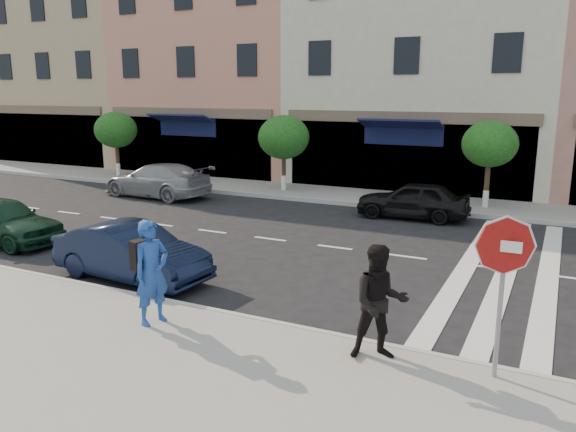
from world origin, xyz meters
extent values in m
plane|color=black|center=(0.00, 0.00, 0.00)|extent=(120.00, 120.00, 0.00)
cube|color=gray|center=(0.00, -3.75, 0.07)|extent=(60.00, 4.50, 0.15)
cube|color=gray|center=(0.00, 11.00, 0.07)|extent=(60.00, 3.00, 0.15)
cube|color=tan|center=(-22.00, 17.00, 6.00)|extent=(12.00, 9.00, 12.00)
cube|color=tan|center=(-11.00, 17.00, 7.00)|extent=(10.00, 9.00, 14.00)
cube|color=beige|center=(-0.50, 17.00, 5.50)|extent=(11.00, 9.00, 11.00)
cylinder|color=#473323|center=(-14.00, 10.80, 0.98)|extent=(0.18, 0.18, 1.65)
cylinder|color=silver|center=(-14.00, 10.80, 0.45)|extent=(0.20, 0.20, 0.60)
ellipsoid|color=#194213|center=(-14.00, 10.80, 2.35)|extent=(2.00, 2.00, 1.70)
cylinder|color=#473323|center=(-5.00, 10.80, 0.95)|extent=(0.18, 0.18, 1.60)
cylinder|color=silver|center=(-5.00, 10.80, 0.45)|extent=(0.20, 0.20, 0.60)
ellipsoid|color=#194213|center=(-5.00, 10.80, 2.32)|extent=(2.10, 2.10, 1.79)
cylinder|color=#473323|center=(3.00, 10.80, 1.00)|extent=(0.18, 0.18, 1.71)
cylinder|color=silver|center=(3.00, 10.80, 0.45)|extent=(0.20, 0.20, 0.60)
ellipsoid|color=#194213|center=(3.00, 10.80, 2.38)|extent=(1.90, 1.90, 1.62)
cylinder|color=gray|center=(4.78, -1.83, 1.23)|extent=(0.07, 0.07, 2.15)
cylinder|color=white|center=(4.78, -1.84, 2.11)|extent=(0.84, 0.02, 0.84)
cylinder|color=#9E1411|center=(4.78, -1.86, 2.11)|extent=(0.78, 0.03, 0.78)
cube|color=white|center=(4.78, -1.89, 2.11)|extent=(0.44, 0.02, 0.16)
imported|color=#204493|center=(-0.86, -2.47, 1.08)|extent=(0.61, 0.77, 1.86)
imported|color=black|center=(3.10, -2.00, 1.05)|extent=(1.09, 1.01, 1.79)
imported|color=black|center=(-8.50, 0.30, 0.65)|extent=(3.85, 1.59, 1.30)
imported|color=black|center=(-3.13, -0.49, 0.63)|extent=(3.90, 1.62, 1.26)
imported|color=gray|center=(-9.19, 7.83, 0.68)|extent=(4.78, 2.21, 1.35)
imported|color=black|center=(0.98, 8.49, 0.63)|extent=(3.74, 1.63, 1.26)
camera|label=1|loc=(5.40, -9.75, 4.16)|focal=35.00mm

